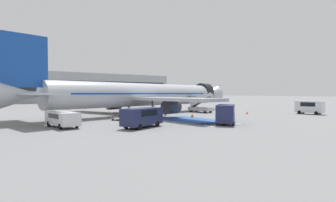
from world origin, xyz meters
The scene contains 21 objects.
ground_plane centered at (0.00, 0.00, 0.00)m, with size 600.00×600.00×0.00m, color slate.
apron_leadline_yellow centered at (0.65, -0.27, 0.00)m, with size 0.20×81.19×0.01m, color gold.
apron_stand_patch_blue centered at (0.65, -12.83, 0.00)m, with size 6.26×11.74×0.01m, color #2856A8.
apron_walkway_bar_0 centered at (-2.35, -18.44, 0.00)m, with size 0.44×3.60×0.01m, color silver.
apron_walkway_bar_1 centered at (-1.15, -18.44, 0.00)m, with size 0.44×3.60×0.01m, color silver.
apron_walkway_bar_2 centered at (0.05, -18.44, 0.00)m, with size 0.44×3.60×0.01m, color silver.
apron_walkway_bar_3 centered at (1.25, -18.44, 0.00)m, with size 0.44×3.60×0.01m, color silver.
apron_walkway_bar_4 centered at (2.45, -18.44, 0.00)m, with size 0.44×3.60×0.01m, color silver.
airliner centered at (0.03, -0.41, 3.54)m, with size 47.46×35.65×11.18m.
boarding_stairs_forward centered at (11.63, -2.50, 0.99)m, with size 3.20×5.52×4.03m.
fuel_tanker centered at (-7.17, 24.31, 1.81)m, with size 9.34×3.66×3.56m.
service_van_0 centered at (24.91, -17.22, 1.42)m, with size 2.46×4.78×2.39m.
service_van_1 centered at (-16.52, -10.98, 1.06)m, with size 2.81×5.57×1.73m.
service_van_2 centered at (0.74, -19.32, 1.42)m, with size 4.91×4.54×2.41m.
service_van_3 centered at (-9.24, -16.17, 1.30)m, with size 5.57×3.85×2.17m.
baggage_cart centered at (-7.93, -7.93, 0.26)m, with size 2.70×2.99×0.87m.
ground_crew_0 centered at (1.49, -4.95, 1.01)m, with size 0.48×0.45×1.75m.
ground_crew_1 centered at (-1.01, -5.19, 1.04)m, with size 0.47×0.46×1.80m.
traffic_cone_0 centered at (15.57, -10.74, 0.27)m, with size 0.48×0.48×0.53m.
traffic_cone_1 centered at (3.44, -9.70, 0.30)m, with size 0.53×0.53×0.59m.
terminal_building centered at (-3.37, 72.18, 6.16)m, with size 107.49×12.10×12.32m.
Camera 1 is at (-23.40, -41.71, 3.82)m, focal length 28.00 mm.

